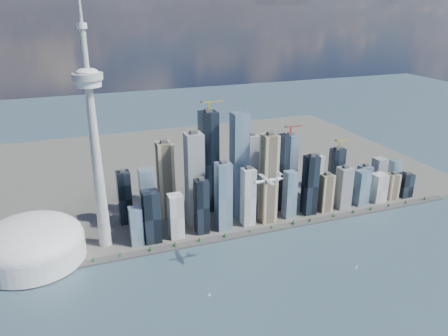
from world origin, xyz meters
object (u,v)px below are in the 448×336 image
object	(u,v)px
needle_tower	(94,139)
dome_stadium	(32,243)
airplane	(268,180)
sailboat_west	(209,294)
sailboat_east	(357,267)

from	to	relation	value
needle_tower	dome_stadium	size ratio (longest dim) A/B	2.75
needle_tower	dome_stadium	world-z (taller)	needle_tower
dome_stadium	airplane	xyz separation A→B (m)	(417.42, -185.75, 146.06)
dome_stadium	sailboat_west	bearing A→B (deg)	-37.84
needle_tower	airplane	size ratio (longest dim) A/B	9.01
airplane	sailboat_west	xyz separation A→B (m)	(-125.65, -40.91, -182.47)
needle_tower	dome_stadium	xyz separation A→B (m)	(-140.00, -10.00, -196.40)
needle_tower	sailboat_east	size ratio (longest dim) A/B	64.05
airplane	sailboat_west	bearing A→B (deg)	-163.33
dome_stadium	sailboat_west	size ratio (longest dim) A/B	21.19
sailboat_west	sailboat_east	size ratio (longest dim) A/B	1.10
airplane	sailboat_east	distance (m)	255.55
dome_stadium	sailboat_east	bearing A→B (deg)	-22.60
dome_stadium	airplane	distance (m)	479.66
sailboat_west	needle_tower	bearing A→B (deg)	137.35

